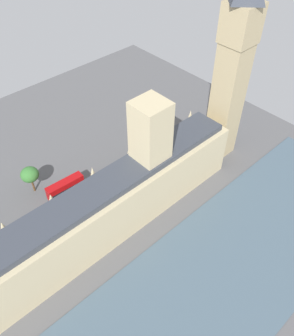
{
  "coord_description": "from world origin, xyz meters",
  "views": [
    {
      "loc": [
        -47.66,
        29.87,
        73.16
      ],
      "look_at": [
        1.0,
        -15.06,
        8.73
      ],
      "focal_mm": 37.81,
      "sensor_mm": 36.0,
      "label": 1
    }
  ],
  "objects_px": {
    "pedestrian_trailing": "(102,196)",
    "plane_tree_opposite_hall": "(30,175)",
    "clock_tower": "(234,63)",
    "car_blue_midblock": "(0,244)",
    "car_yellow_cab_far_end": "(145,152)",
    "parliament_building": "(114,201)",
    "double_decker_bus_by_river_gate": "(65,187)",
    "pedestrian_near_tower": "(136,174)"
  },
  "relations": [
    {
      "from": "pedestrian_trailing",
      "to": "plane_tree_opposite_hall",
      "type": "relative_size",
      "value": 0.2
    },
    {
      "from": "clock_tower",
      "to": "car_blue_midblock",
      "type": "distance_m",
      "value": 73.21
    },
    {
      "from": "car_yellow_cab_far_end",
      "to": "plane_tree_opposite_hall",
      "type": "distance_m",
      "value": 34.61
    },
    {
      "from": "parliament_building",
      "to": "car_blue_midblock",
      "type": "height_order",
      "value": "parliament_building"
    },
    {
      "from": "double_decker_bus_by_river_gate",
      "to": "clock_tower",
      "type": "bearing_deg",
      "value": 73.15
    },
    {
      "from": "car_yellow_cab_far_end",
      "to": "plane_tree_opposite_hall",
      "type": "height_order",
      "value": "plane_tree_opposite_hall"
    },
    {
      "from": "parliament_building",
      "to": "pedestrian_trailing",
      "type": "relative_size",
      "value": 44.24
    },
    {
      "from": "clock_tower",
      "to": "double_decker_bus_by_river_gate",
      "type": "relative_size",
      "value": 5.35
    },
    {
      "from": "car_yellow_cab_far_end",
      "to": "clock_tower",
      "type": "bearing_deg",
      "value": 54.99
    },
    {
      "from": "car_blue_midblock",
      "to": "plane_tree_opposite_hall",
      "type": "height_order",
      "value": "plane_tree_opposite_hall"
    },
    {
      "from": "car_blue_midblock",
      "to": "pedestrian_trailing",
      "type": "xyz_separation_m",
      "value": [
        -4.32,
        -27.31,
        -0.14
      ]
    },
    {
      "from": "car_blue_midblock",
      "to": "plane_tree_opposite_hall",
      "type": "xyz_separation_m",
      "value": [
        10.58,
        -15.18,
        5.31
      ]
    },
    {
      "from": "car_yellow_cab_far_end",
      "to": "pedestrian_near_tower",
      "type": "height_order",
      "value": "car_yellow_cab_far_end"
    },
    {
      "from": "double_decker_bus_by_river_gate",
      "to": "pedestrian_near_tower",
      "type": "relative_size",
      "value": 6.21
    },
    {
      "from": "double_decker_bus_by_river_gate",
      "to": "car_blue_midblock",
      "type": "height_order",
      "value": "double_decker_bus_by_river_gate"
    },
    {
      "from": "parliament_building",
      "to": "plane_tree_opposite_hall",
      "type": "relative_size",
      "value": 8.92
    },
    {
      "from": "car_blue_midblock",
      "to": "pedestrian_near_tower",
      "type": "height_order",
      "value": "car_blue_midblock"
    },
    {
      "from": "clock_tower",
      "to": "pedestrian_trailing",
      "type": "xyz_separation_m",
      "value": [
        8.76,
        38.83,
        -28.66
      ]
    },
    {
      "from": "clock_tower",
      "to": "plane_tree_opposite_hall",
      "type": "height_order",
      "value": "clock_tower"
    },
    {
      "from": "clock_tower",
      "to": "pedestrian_trailing",
      "type": "bearing_deg",
      "value": 77.28
    },
    {
      "from": "car_blue_midblock",
      "to": "pedestrian_trailing",
      "type": "distance_m",
      "value": 27.65
    },
    {
      "from": "clock_tower",
      "to": "car_blue_midblock",
      "type": "bearing_deg",
      "value": 78.82
    },
    {
      "from": "car_blue_midblock",
      "to": "pedestrian_near_tower",
      "type": "distance_m",
      "value": 39.74
    },
    {
      "from": "car_blue_midblock",
      "to": "pedestrian_near_tower",
      "type": "bearing_deg",
      "value": 82.84
    },
    {
      "from": "parliament_building",
      "to": "car_blue_midblock",
      "type": "xyz_separation_m",
      "value": [
        13.68,
        24.65,
        -7.9
      ]
    },
    {
      "from": "clock_tower",
      "to": "plane_tree_opposite_hall",
      "type": "distance_m",
      "value": 60.79
    },
    {
      "from": "car_blue_midblock",
      "to": "car_yellow_cab_far_end",
      "type": "bearing_deg",
      "value": 90.15
    },
    {
      "from": "plane_tree_opposite_hall",
      "to": "pedestrian_near_tower",
      "type": "bearing_deg",
      "value": -121.68
    },
    {
      "from": "clock_tower",
      "to": "parliament_building",
      "type": "bearing_deg",
      "value": 90.83
    },
    {
      "from": "car_yellow_cab_far_end",
      "to": "plane_tree_opposite_hall",
      "type": "xyz_separation_m",
      "value": [
        9.81,
        32.76,
        5.31
      ]
    },
    {
      "from": "double_decker_bus_by_river_gate",
      "to": "parliament_building",
      "type": "bearing_deg",
      "value": 15.11
    },
    {
      "from": "car_yellow_cab_far_end",
      "to": "car_blue_midblock",
      "type": "xyz_separation_m",
      "value": [
        -0.77,
        47.94,
        0.0
      ]
    },
    {
      "from": "double_decker_bus_by_river_gate",
      "to": "pedestrian_trailing",
      "type": "relative_size",
      "value": 6.34
    },
    {
      "from": "plane_tree_opposite_hall",
      "to": "clock_tower",
      "type": "bearing_deg",
      "value": -114.9
    },
    {
      "from": "clock_tower",
      "to": "double_decker_bus_by_river_gate",
      "type": "xyz_separation_m",
      "value": [
        16.51,
        45.08,
        -26.78
      ]
    },
    {
      "from": "car_blue_midblock",
      "to": "pedestrian_trailing",
      "type": "height_order",
      "value": "car_blue_midblock"
    },
    {
      "from": "car_yellow_cab_far_end",
      "to": "double_decker_bus_by_river_gate",
      "type": "height_order",
      "value": "double_decker_bus_by_river_gate"
    },
    {
      "from": "double_decker_bus_by_river_gate",
      "to": "pedestrian_trailing",
      "type": "height_order",
      "value": "double_decker_bus_by_river_gate"
    },
    {
      "from": "car_yellow_cab_far_end",
      "to": "pedestrian_near_tower",
      "type": "xyz_separation_m",
      "value": [
        -5.19,
        8.45,
        -0.12
      ]
    },
    {
      "from": "parliament_building",
      "to": "plane_tree_opposite_hall",
      "type": "bearing_deg",
      "value": 21.32
    },
    {
      "from": "pedestrian_near_tower",
      "to": "parliament_building",
      "type": "bearing_deg",
      "value": 11.23
    },
    {
      "from": "pedestrian_trailing",
      "to": "car_yellow_cab_far_end",
      "type": "bearing_deg",
      "value": -69.0
    }
  ]
}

